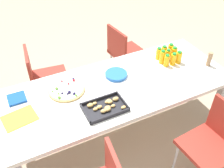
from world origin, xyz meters
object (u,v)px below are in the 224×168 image
object	(u,v)px
juice_bottle_7	(173,59)
plate_stack	(116,74)
juice_bottle_2	(159,54)
fruit_pizza	(66,89)
juice_bottle_5	(162,57)
snack_tray	(105,107)
party_table	(118,91)
cardboard_tube	(209,59)
juice_bottle_1	(164,52)
paper_folder	(20,118)
juice_bottle_0	(170,50)
napkin_stack	(17,98)
chair_far_left	(214,141)
juice_bottle_3	(174,53)
juice_bottle_6	(179,57)
chair_near_left	(124,51)
juice_bottle_8	(167,61)
chair_near_right	(43,76)
juice_bottle_4	(168,55)

from	to	relation	value
juice_bottle_7	plate_stack	xyz separation A→B (m)	(0.60, -0.09, -0.05)
juice_bottle_2	fruit_pizza	size ratio (longest dim) A/B	0.41
juice_bottle_5	snack_tray	size ratio (longest dim) A/B	0.42
party_table	cardboard_tube	xyz separation A→B (m)	(-0.97, 0.12, 0.14)
juice_bottle_1	paper_folder	bearing A→B (deg)	8.15
party_table	juice_bottle_0	distance (m)	0.77
juice_bottle_2	cardboard_tube	bearing A→B (deg)	140.27
juice_bottle_7	napkin_stack	xyz separation A→B (m)	(1.53, -0.17, -0.05)
juice_bottle_2	plate_stack	world-z (taller)	juice_bottle_2
chair_far_left	juice_bottle_2	bearing A→B (deg)	-7.86
napkin_stack	chair_far_left	bearing A→B (deg)	144.68
plate_stack	cardboard_tube	world-z (taller)	cardboard_tube
chair_far_left	snack_tray	world-z (taller)	chair_far_left
juice_bottle_3	juice_bottle_6	xyz separation A→B (m)	(-0.00, 0.08, -0.00)
juice_bottle_7	juice_bottle_2	bearing A→B (deg)	-64.16
chair_near_left	juice_bottle_7	size ratio (longest dim) A/B	6.08
snack_tray	paper_folder	size ratio (longest dim) A/B	1.37
juice_bottle_8	fruit_pizza	world-z (taller)	juice_bottle_8
chair_far_left	chair_near_right	distance (m)	1.85
juice_bottle_0	juice_bottle_4	distance (m)	0.11
chair_near_left	juice_bottle_6	world-z (taller)	juice_bottle_6
juice_bottle_8	juice_bottle_0	bearing A→B (deg)	-136.33
chair_far_left	snack_tray	bearing A→B (deg)	49.47
juice_bottle_5	fruit_pizza	xyz separation A→B (m)	(1.02, -0.02, -0.06)
juice_bottle_5	juice_bottle_6	xyz separation A→B (m)	(-0.15, 0.07, -0.01)
chair_near_right	juice_bottle_6	size ratio (longest dim) A/B	6.15
party_table	snack_tray	world-z (taller)	snack_tray
juice_bottle_8	napkin_stack	bearing A→B (deg)	-6.26
chair_near_left	snack_tray	size ratio (longest dim) A/B	2.34
juice_bottle_1	cardboard_tube	bearing A→B (deg)	135.05
juice_bottle_8	cardboard_tube	xyz separation A→B (m)	(-0.39, 0.18, 0.01)
chair_near_left	napkin_stack	distance (m)	1.51
chair_far_left	juice_bottle_8	world-z (taller)	juice_bottle_8
juice_bottle_8	party_table	bearing A→B (deg)	6.21
juice_bottle_5	paper_folder	size ratio (longest dim) A/B	0.58
juice_bottle_2	chair_near_left	bearing A→B (deg)	-82.66
chair_near_right	cardboard_tube	world-z (taller)	cardboard_tube
juice_bottle_5	juice_bottle_7	bearing A→B (deg)	138.56
plate_stack	juice_bottle_7	bearing A→B (deg)	171.84
juice_bottle_1	chair_near_left	bearing A→B (deg)	-76.50
juice_bottle_2	paper_folder	world-z (taller)	juice_bottle_2
juice_bottle_3	juice_bottle_7	size ratio (longest dim) A/B	1.03
juice_bottle_6	chair_near_right	bearing A→B (deg)	-28.44
chair_far_left	juice_bottle_2	xyz separation A→B (m)	(-0.06, -0.97, 0.29)
chair_near_right	juice_bottle_6	distance (m)	1.48
party_table	juice_bottle_1	size ratio (longest dim) A/B	15.75
juice_bottle_5	juice_bottle_0	bearing A→B (deg)	-153.83
chair_near_right	juice_bottle_8	distance (m)	1.35
juice_bottle_2	party_table	bearing A→B (deg)	19.50
chair_near_left	juice_bottle_3	distance (m)	0.76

